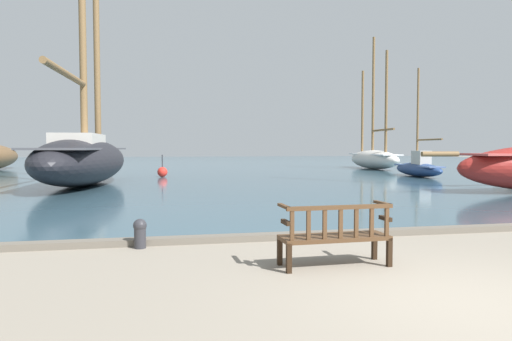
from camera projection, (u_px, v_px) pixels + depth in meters
name	position (u px, v px, depth m)	size (l,w,h in m)	color
ground_plane	(472.00, 303.00, 5.08)	(160.00, 160.00, 0.00)	gray
harbor_water	(197.00, 164.00, 48.17)	(100.00, 80.00, 0.08)	#385666
quay_edge_kerb	(341.00, 234.00, 8.85)	(40.00, 0.30, 0.12)	#675F54
park_bench	(335.00, 234.00, 6.63)	(1.62, 0.58, 0.92)	black
sailboat_nearest_starboard	(418.00, 167.00, 26.44)	(1.66, 5.26, 6.27)	navy
sailboat_far_port	(373.00, 157.00, 36.07)	(2.61, 8.57, 10.37)	silver
sailboat_outer_starboard	(83.00, 155.00, 20.44)	(3.70, 14.19, 17.17)	black
mooring_bollard	(140.00, 232.00, 7.84)	(0.23, 0.23, 0.51)	#2D2D33
channel_buoy	(162.00, 172.00, 25.98)	(0.57, 0.57, 1.27)	red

